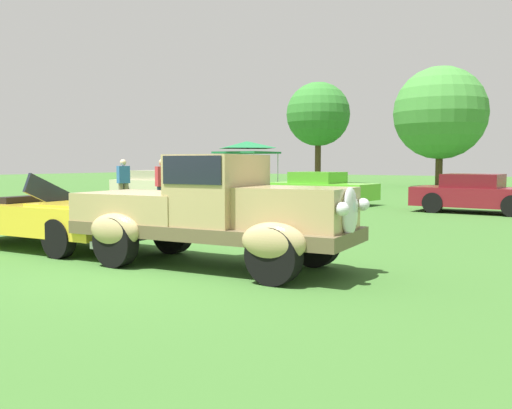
% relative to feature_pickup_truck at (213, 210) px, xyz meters
% --- Properties ---
extents(ground_plane, '(120.00, 120.00, 0.00)m').
position_rel_feature_pickup_truck_xyz_m(ground_plane, '(-0.54, -0.46, -0.87)').
color(ground_plane, '#386628').
extents(feature_pickup_truck, '(4.63, 2.09, 1.70)m').
position_rel_feature_pickup_truck_xyz_m(feature_pickup_truck, '(0.00, 0.00, 0.00)').
color(feature_pickup_truck, brown).
rests_on(feature_pickup_truck, ground_plane).
extents(neighbor_convertible, '(4.22, 1.97, 1.40)m').
position_rel_feature_pickup_truck_xyz_m(neighbor_convertible, '(-3.80, -0.09, -0.29)').
color(neighbor_convertible, yellow).
rests_on(neighbor_convertible, ground_plane).
extents(show_car_cream, '(4.16, 2.30, 1.22)m').
position_rel_feature_pickup_truck_xyz_m(show_car_cream, '(-12.33, 12.05, -0.27)').
color(show_car_cream, beige).
rests_on(show_car_cream, ground_plane).
extents(show_car_lime, '(4.22, 2.04, 1.22)m').
position_rel_feature_pickup_truck_xyz_m(show_car_lime, '(-4.25, 12.36, -0.27)').
color(show_car_lime, '#60C62D').
rests_on(show_car_lime, ground_plane).
extents(show_car_burgundy, '(3.92, 1.83, 1.22)m').
position_rel_feature_pickup_truck_xyz_m(show_car_burgundy, '(1.51, 11.66, -0.27)').
color(show_car_burgundy, maroon).
rests_on(show_car_burgundy, ground_plane).
extents(spectator_near_truck, '(0.36, 0.46, 1.69)m').
position_rel_feature_pickup_truck_xyz_m(spectator_near_truck, '(-9.28, 7.14, 0.05)').
color(spectator_near_truck, '#7F7056').
rests_on(spectator_near_truck, ground_plane).
extents(spectator_between_cars, '(0.39, 0.46, 1.69)m').
position_rel_feature_pickup_truck_xyz_m(spectator_between_cars, '(-6.41, 5.97, 0.05)').
color(spectator_between_cars, '#283351').
rests_on(spectator_between_cars, ground_plane).
extents(spectator_far_side, '(0.44, 0.46, 1.69)m').
position_rel_feature_pickup_truck_xyz_m(spectator_far_side, '(-1.93, 3.67, 0.05)').
color(spectator_far_side, '#383838').
rests_on(spectator_far_side, ground_plane).
extents(canopy_tent_left_field, '(2.71, 2.71, 2.71)m').
position_rel_feature_pickup_truck_xyz_m(canopy_tent_left_field, '(-11.50, 18.27, 1.55)').
color(canopy_tent_left_field, '#B7B7BC').
rests_on(canopy_tent_left_field, ground_plane).
extents(treeline_far_left, '(4.63, 4.63, 7.40)m').
position_rel_feature_pickup_truck_xyz_m(treeline_far_left, '(-13.16, 30.21, 4.19)').
color(treeline_far_left, '#47331E').
rests_on(treeline_far_left, ground_plane).
extents(treeline_mid_left, '(5.77, 5.77, 7.54)m').
position_rel_feature_pickup_truck_xyz_m(treeline_mid_left, '(-4.13, 29.03, 3.78)').
color(treeline_mid_left, '#47331E').
rests_on(treeline_mid_left, ground_plane).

